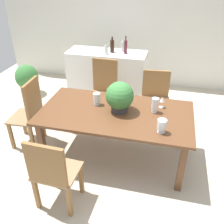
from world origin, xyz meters
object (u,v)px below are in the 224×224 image
Objects in this scene: dining_table at (116,117)px; flower_centerpiece at (120,97)px; chair_far_right at (155,96)px; wine_bottle_green at (112,46)px; kitchen_counter at (107,76)px; potted_plant_floor at (27,78)px; wine_bottle_tall at (126,47)px; chair_head_end at (30,111)px; wine_glass at (162,100)px; crystal_vase_center_near at (97,98)px; chair_far_left at (104,87)px; wine_bottle_amber at (106,49)px; chair_near_left at (52,172)px; crystal_vase_right at (155,104)px; wine_bottle_clear at (123,46)px; crystal_vase_left at (162,125)px.

flower_centerpiece is at bearing 45.91° from dining_table.
wine_bottle_green reaches higher than chair_far_right.
potted_plant_floor is at bearing -171.96° from kitchen_counter.
dining_table is 1.81m from wine_bottle_tall.
chair_head_end reaches higher than chair_far_right.
crystal_vase_center_near is at bearing -171.63° from wine_glass.
chair_far_left is 0.92m from wine_bottle_tall.
wine_glass is 1.76m from wine_bottle_amber.
dining_table is 2.71m from potted_plant_floor.
kitchen_counter is 2.36× the size of potted_plant_floor.
chair_far_right is 0.88× the size of chair_far_left.
chair_far_right is 2.19m from chair_near_left.
crystal_vase_center_near is at bearing 178.79° from crystal_vase_right.
flower_centerpiece is 1.55× the size of wine_bottle_clear.
chair_head_end reaches higher than chair_near_left.
chair_far_left is 1.29m from wine_glass.
potted_plant_floor is (-2.27, 1.47, -0.60)m from flower_centerpiece.
chair_far_right is at bearing -39.45° from wine_bottle_green.
chair_far_right is at bearing -48.47° from wine_bottle_tall.
chair_near_left is 2.81m from wine_bottle_green.
wine_bottle_tall is (-0.26, 1.70, 0.14)m from flower_centerpiece.
chair_near_left is at bearing -128.90° from wine_glass.
chair_near_left is (-0.45, -1.00, -0.13)m from dining_table.
wine_bottle_amber is at bearing -85.68° from chair_near_left.
crystal_vase_left is 2.23m from wine_bottle_tall.
wine_bottle_tall reaches higher than wine_bottle_green.
crystal_vase_center_near is at bearing -83.67° from wine_bottle_green.
chair_far_right is (0.44, 1.00, -0.13)m from dining_table.
flower_centerpiece reaches higher than potted_plant_floor.
crystal_vase_center_near is 0.87m from wine_glass.
kitchen_counter reaches higher than chair_far_right.
dining_table is 12.84× the size of wine_glass.
crystal_vase_left is at bearing -88.13° from chair_far_right.
wine_glass is 1.91m from kitchen_counter.
chair_far_right is at bearing 117.97° from chair_head_end.
flower_centerpiece is 2.60× the size of wine_glass.
crystal_vase_right is at bearing 9.49° from flower_centerpiece.
chair_far_left reaches higher than chair_head_end.
chair_far_left is 1.71m from crystal_vase_left.
wine_bottle_tall is (-0.79, 1.48, 0.23)m from wine_glass.
crystal_vase_center_near is (-0.33, 0.09, -0.11)m from flower_centerpiece.
crystal_vase_center_near reaches higher than crystal_vase_left.
chair_head_end is at bearing -114.54° from wine_bottle_green.
dining_table is 6.16× the size of wine_bottle_tall.
wine_bottle_amber is (-0.25, 1.47, 0.21)m from crystal_vase_center_near.
kitchen_counter is 5.19× the size of wine_bottle_green.
wine_bottle_tall reaches higher than crystal_vase_left.
potted_plant_floor is (-2.72, 1.39, -0.51)m from crystal_vase_right.
wine_bottle_amber is (-1.03, 1.49, 0.19)m from crystal_vase_right.
wine_glass is 1.83m from wine_bottle_clear.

